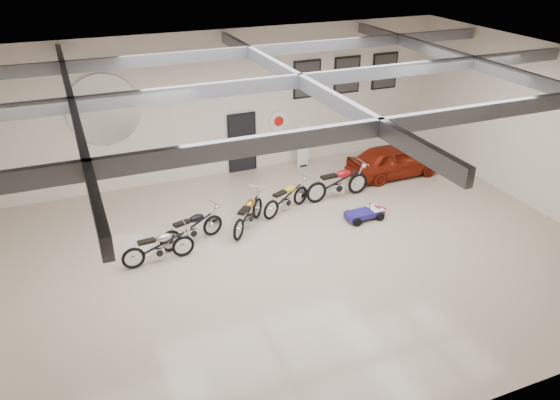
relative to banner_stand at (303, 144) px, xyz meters
name	(u,v)px	position (x,y,z in m)	size (l,w,h in m)	color
floor	(297,255)	(-2.69, -5.50, -0.84)	(16.00, 12.00, 0.01)	tan
ceiling	(300,70)	(-2.69, -5.50, 4.16)	(16.00, 12.00, 0.01)	slate
back_wall	(226,105)	(-2.69, 0.50, 1.66)	(16.00, 0.02, 5.00)	beige
right_wall	(542,129)	(5.31, -5.50, 1.66)	(0.02, 12.00, 5.00)	beige
ceiling_beams	(300,81)	(-2.69, -5.50, 3.91)	(15.80, 11.80, 0.32)	slate
door	(242,143)	(-2.19, 0.45, 0.21)	(0.92, 0.08, 2.10)	black
logo_plaque	(104,110)	(-6.69, 0.45, 1.96)	(2.30, 0.06, 1.16)	silver
poster_left	(307,79)	(0.31, 0.46, 2.26)	(1.05, 0.08, 1.35)	black
poster_mid	(347,75)	(1.91, 0.46, 2.26)	(1.05, 0.08, 1.35)	black
poster_right	(385,71)	(3.51, 0.46, 2.26)	(1.05, 0.08, 1.35)	black
oil_sign	(278,121)	(-0.79, 0.45, 0.86)	(0.72, 0.10, 0.72)	white
banner_stand	(303,144)	(0.00, 0.00, 0.00)	(0.46, 0.18, 1.68)	white
motorcycle_silver	(158,246)	(-6.19, -4.44, -0.35)	(1.90, 0.59, 0.99)	silver
motorcycle_black	(191,227)	(-5.13, -3.81, -0.34)	(1.94, 0.60, 1.01)	silver
motorcycle_gold	(248,213)	(-3.41, -3.63, -0.33)	(1.97, 0.61, 1.03)	silver
motorcycle_yellow	(286,197)	(-1.98, -3.08, -0.34)	(1.92, 0.59, 1.00)	silver
motorcycle_red	(338,182)	(-0.07, -2.85, -0.27)	(2.22, 0.69, 1.15)	silver
go_kart	(368,211)	(0.13, -4.44, -0.58)	(1.44, 0.65, 0.52)	navy
vintage_car	(394,160)	(2.59, -2.01, -0.27)	(3.38, 1.36, 1.15)	maroon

